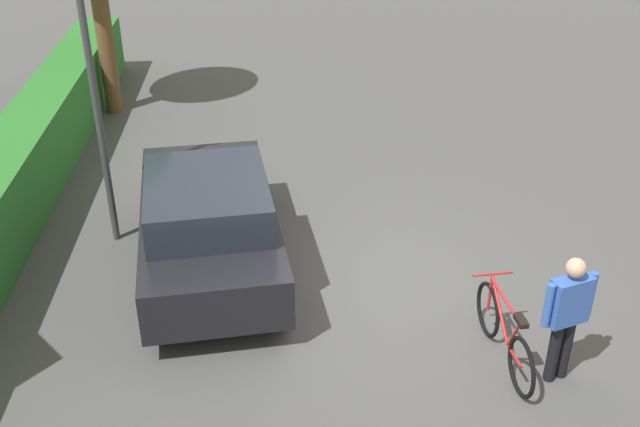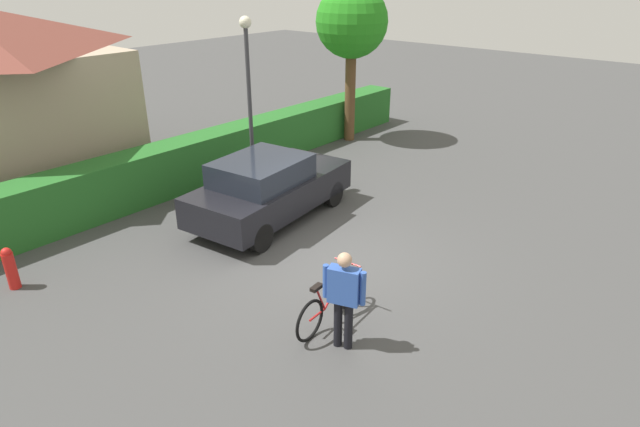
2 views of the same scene
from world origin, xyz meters
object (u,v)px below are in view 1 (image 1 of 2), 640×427
(parked_car_near, at_px, (209,221))
(bicycle, at_px, (504,334))
(street_lamp, at_px, (89,61))
(person_rider, at_px, (567,311))

(parked_car_near, distance_m, bicycle, 4.17)
(parked_car_near, height_order, bicycle, parked_car_near)
(bicycle, height_order, street_lamp, street_lamp)
(person_rider, bearing_deg, bicycle, 58.72)
(bicycle, bearing_deg, parked_car_near, 58.61)
(bicycle, height_order, person_rider, person_rider)
(parked_car_near, relative_size, person_rider, 2.62)
(bicycle, distance_m, person_rider, 0.85)
(parked_car_near, relative_size, bicycle, 2.41)
(person_rider, distance_m, street_lamp, 6.79)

